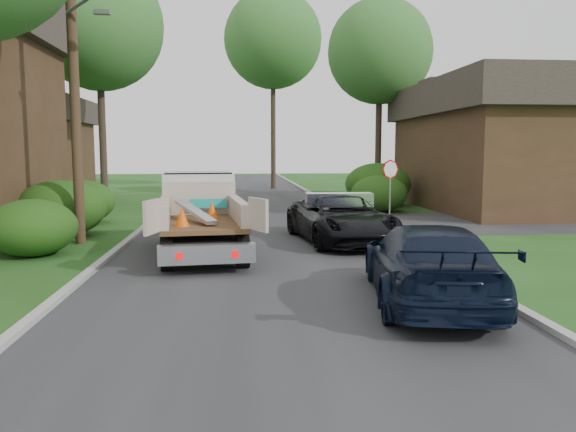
% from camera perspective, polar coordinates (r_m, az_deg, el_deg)
% --- Properties ---
extents(ground, '(120.00, 120.00, 0.00)m').
position_cam_1_polar(ground, '(12.71, -1.75, -6.08)').
color(ground, '#204212').
rests_on(ground, ground).
extents(road, '(8.00, 90.00, 0.02)m').
position_cam_1_polar(road, '(22.56, -3.28, -0.53)').
color(road, '#28282B').
rests_on(road, ground).
extents(side_street, '(16.00, 7.00, 0.02)m').
position_cam_1_polar(side_street, '(25.04, 25.43, -0.45)').
color(side_street, '#28282B').
rests_on(side_street, ground).
extents(curb_left, '(0.20, 90.00, 0.12)m').
position_cam_1_polar(curb_left, '(22.79, -13.64, -0.49)').
color(curb_left, '#9E9E99').
rests_on(curb_left, ground).
extents(curb_right, '(0.20, 90.00, 0.12)m').
position_cam_1_polar(curb_right, '(23.06, 6.95, -0.27)').
color(curb_right, '#9E9E99').
rests_on(curb_right, ground).
extents(stop_sign, '(0.71, 0.32, 2.48)m').
position_cam_1_polar(stop_sign, '(22.21, 10.34, 3.86)').
color(stop_sign, slate).
rests_on(stop_sign, ground).
extents(utility_pole, '(2.42, 1.25, 10.00)m').
position_cam_1_polar(utility_pole, '(18.16, -20.91, 13.71)').
color(utility_pole, '#382619').
rests_on(utility_pole, ground).
extents(house_left_far, '(7.56, 7.56, 6.00)m').
position_cam_1_polar(house_left_far, '(36.67, -25.73, 6.32)').
color(house_left_far, '#392817').
rests_on(house_left_far, ground).
extents(house_right, '(9.72, 12.96, 6.20)m').
position_cam_1_polar(house_right, '(29.74, 22.48, 6.78)').
color(house_right, '#392817').
rests_on(house_right, ground).
extents(hedge_left_a, '(2.34, 2.34, 1.53)m').
position_cam_1_polar(hedge_left_a, '(16.44, -24.55, -1.08)').
color(hedge_left_a, '#1A3F0E').
rests_on(hedge_left_a, ground).
extents(hedge_left_b, '(2.86, 2.86, 1.87)m').
position_cam_1_polar(hedge_left_b, '(19.83, -22.07, 0.73)').
color(hedge_left_b, '#1A3F0E').
rests_on(hedge_left_b, ground).
extents(hedge_left_c, '(2.60, 2.60, 1.70)m').
position_cam_1_polar(hedge_left_c, '(23.27, -20.28, 1.38)').
color(hedge_left_c, '#1A3F0E').
rests_on(hedge_left_c, ground).
extents(hedge_right_a, '(2.60, 2.60, 1.70)m').
position_cam_1_polar(hedge_right_a, '(26.28, 9.23, 2.25)').
color(hedge_right_a, '#1A3F0E').
rests_on(hedge_right_a, ground).
extents(hedge_right_b, '(3.38, 3.38, 2.21)m').
position_cam_1_polar(hedge_right_b, '(29.34, 9.11, 3.19)').
color(hedge_right_b, '#1A3F0E').
rests_on(hedge_right_b, ground).
extents(tree_left_far, '(6.40, 6.40, 12.20)m').
position_cam_1_polar(tree_left_far, '(30.78, -18.70, 17.83)').
color(tree_left_far, '#2D2119').
rests_on(tree_left_far, ground).
extents(tree_right_far, '(6.00, 6.00, 11.50)m').
position_cam_1_polar(tree_right_far, '(33.89, 9.32, 16.14)').
color(tree_right_far, '#2D2119').
rests_on(tree_right_far, ground).
extents(tree_center_far, '(7.20, 7.20, 14.60)m').
position_cam_1_polar(tree_center_far, '(43.25, -1.54, 17.47)').
color(tree_center_far, '#2D2119').
rests_on(tree_center_far, ground).
extents(flatbed_truck, '(2.98, 5.97, 2.18)m').
position_cam_1_polar(flatbed_truck, '(16.08, -8.98, 0.78)').
color(flatbed_truck, black).
rests_on(flatbed_truck, ground).
extents(black_pickup, '(3.08, 5.55, 1.47)m').
position_cam_1_polar(black_pickup, '(17.29, 5.39, -0.27)').
color(black_pickup, black).
rests_on(black_pickup, ground).
extents(navy_suv, '(2.82, 5.32, 1.47)m').
position_cam_1_polar(navy_suv, '(10.68, 14.06, -4.69)').
color(navy_suv, black).
rests_on(navy_suv, ground).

